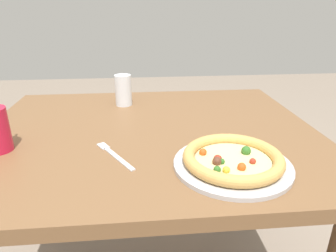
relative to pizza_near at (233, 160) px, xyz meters
name	(u,v)px	position (x,y,z in m)	size (l,w,h in m)	color
dining_table	(151,158)	(-0.21, 0.28, -0.13)	(1.15, 0.95, 0.75)	brown
pizza_near	(233,160)	(0.00, 0.00, 0.00)	(0.32, 0.32, 0.04)	#B7B7BC
water_cup_clear	(123,90)	(-0.31, 0.56, 0.05)	(0.07, 0.07, 0.13)	silver
fork	(114,154)	(-0.32, 0.10, -0.02)	(0.12, 0.18, 0.00)	silver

